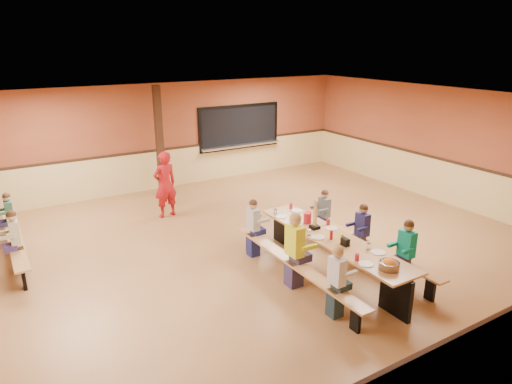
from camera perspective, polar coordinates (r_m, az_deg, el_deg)
ground at (r=9.44m, az=-1.05°, el=-7.34°), size 12.00×12.00×0.00m
room_envelope at (r=9.16m, az=-1.07°, el=-3.45°), size 12.04×10.04×3.02m
kitchen_pass_through at (r=14.34m, az=-2.07°, el=7.89°), size 2.78×0.28×1.38m
structural_post at (r=12.71m, az=-11.96°, el=6.19°), size 0.18×0.18×3.00m
cafeteria_table_main at (r=8.45m, az=9.42°, el=-6.88°), size 1.91×3.70×0.74m
seated_child_white_left at (r=7.21m, az=10.00°, el=-11.07°), size 0.35×0.29×1.17m
seated_adult_yellow at (r=7.93m, az=4.83°, el=-7.31°), size 0.43×0.35×1.34m
seated_child_grey_left at (r=9.02m, az=-0.34°, el=-4.57°), size 0.35×0.28×1.16m
seated_child_teal_right at (r=8.35m, az=18.20°, el=-7.35°), size 0.37×0.30×1.21m
seated_child_navy_right at (r=9.01m, az=13.08°, el=-5.08°), size 0.35×0.29×1.17m
seated_child_char_right at (r=9.79m, az=8.48°, el=-2.98°), size 0.33×0.27×1.13m
seated_child_green_sec at (r=10.80m, az=-28.35°, el=-3.03°), size 0.33×0.27×1.12m
seated_child_tan_sec at (r=9.51m, az=-27.80°, el=-5.52°), size 0.35×0.29×1.17m
standing_woman at (r=11.19m, az=-11.31°, el=0.95°), size 0.64×0.47×1.63m
punch_pitcher at (r=8.86m, az=6.45°, el=-3.23°), size 0.16×0.16×0.22m
chip_bowl at (r=7.41m, az=16.31°, el=-8.70°), size 0.32×0.32×0.15m
napkin_dispenser at (r=8.04m, az=11.09°, el=-6.15°), size 0.10×0.14×0.13m
condiment_mustard at (r=8.11m, az=10.68°, el=-5.75°), size 0.06×0.06×0.17m
condiment_ketchup at (r=8.23m, az=9.39°, el=-5.32°), size 0.06×0.06×0.17m
table_paddle at (r=8.62m, az=7.37°, el=-3.72°), size 0.16×0.16×0.56m
place_settings at (r=8.34m, az=9.51°, el=-5.21°), size 0.65×3.30×0.11m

